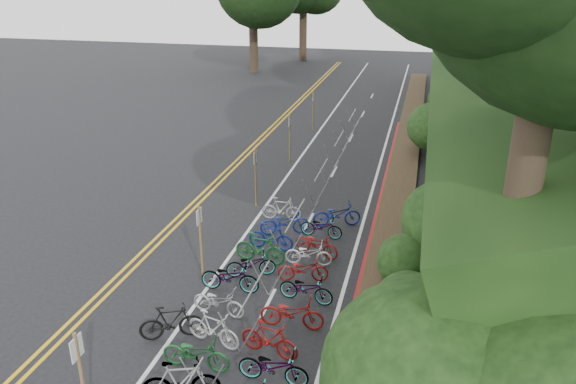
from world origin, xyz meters
The scene contains 9 objects.
ground centered at (0.00, 0.00, 0.00)m, with size 120.00×120.00×0.00m, color black.
road_markings centered at (0.63, 10.10, 0.00)m, with size 7.47×80.00×0.01m.
red_curb centered at (5.70, 12.00, 0.05)m, with size 0.25×28.00×0.10m, color maroon.
embankment centered at (12.96, 19.04, 2.57)m, with size 14.30×48.14×9.11m.
bike_racks_rest centered at (3.00, 13.00, 0.85)m, with size 1.14×23.00×1.17m.
signpost_near centered at (0.84, -1.94, 1.54)m, with size 0.08×0.40×2.71m.
signposts_rest centered at (0.60, 14.00, 1.43)m, with size 0.08×18.40×2.50m.
bike_front centered at (1.02, 1.73, 0.51)m, with size 1.71×0.48×1.03m, color black.
bike_valet centered at (3.02, 3.44, 0.48)m, with size 3.43×14.84×1.10m.
Camera 1 is at (7.14, -9.87, 9.42)m, focal length 35.00 mm.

